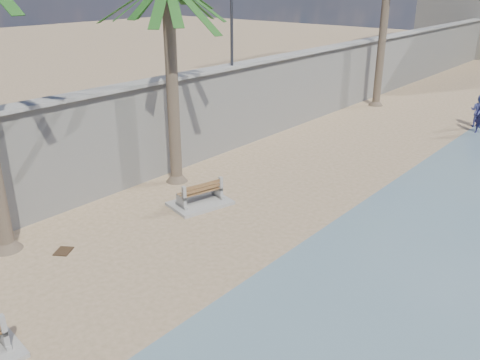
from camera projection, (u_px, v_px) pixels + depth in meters
The scene contains 6 objects.
ground_plane at pixel (47, 332), 10.75m from camera, with size 140.00×140.00×0.00m, color #9C7F5F.
seawall at pixel (327, 82), 27.47m from camera, with size 0.45×70.00×3.50m, color gray.
wall_cap at pixel (329, 48), 26.80m from camera, with size 0.80×70.00×0.12m, color gray.
bench_far at pixel (200, 195), 16.66m from camera, with size 1.74×2.18×0.80m.
person_b at pixel (479, 109), 25.28m from camera, with size 0.87×0.67×1.80m, color #4D559F.
debris_d at pixel (64, 251), 13.90m from camera, with size 0.50×0.40×0.03m, color #382616.
Camera 1 is at (8.77, -4.13, 6.98)m, focal length 38.00 mm.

